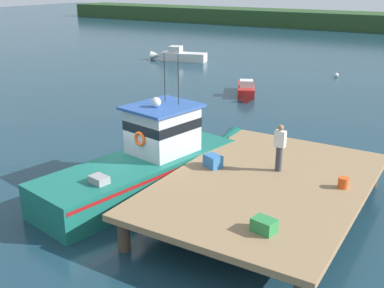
{
  "coord_description": "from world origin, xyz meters",
  "views": [
    {
      "loc": [
        9.9,
        -13.07,
        7.39
      ],
      "look_at": [
        1.2,
        1.3,
        1.4
      ],
      "focal_mm": 43.79,
      "sensor_mm": 36.0,
      "label": 1
    }
  ],
  "objects_px": {
    "moored_boat_outer_mooring": "(180,56)",
    "mooring_buoy_inshore": "(178,106)",
    "moored_boat_near_channel": "(246,90)",
    "mooring_buoy_channel_marker": "(336,75)",
    "main_fishing_boat": "(151,161)",
    "bait_bucket": "(343,183)",
    "crate_stack_mid_dock": "(264,225)",
    "crate_stack_near_edge": "(213,161)",
    "deckhand_by_the_boat": "(280,147)"
  },
  "relations": [
    {
      "from": "crate_stack_mid_dock",
      "to": "bait_bucket",
      "type": "distance_m",
      "value": 3.91
    },
    {
      "from": "crate_stack_mid_dock",
      "to": "crate_stack_near_edge",
      "type": "distance_m",
      "value": 4.52
    },
    {
      "from": "main_fishing_boat",
      "to": "moored_boat_near_channel",
      "type": "bearing_deg",
      "value": 101.72
    },
    {
      "from": "moored_boat_near_channel",
      "to": "mooring_buoy_channel_marker",
      "type": "distance_m",
      "value": 9.75
    },
    {
      "from": "main_fishing_boat",
      "to": "mooring_buoy_channel_marker",
      "type": "bearing_deg",
      "value": 88.94
    },
    {
      "from": "main_fishing_boat",
      "to": "moored_boat_outer_mooring",
      "type": "relative_size",
      "value": 1.83
    },
    {
      "from": "crate_stack_mid_dock",
      "to": "crate_stack_near_edge",
      "type": "relative_size",
      "value": 1.0
    },
    {
      "from": "crate_stack_near_edge",
      "to": "moored_boat_outer_mooring",
      "type": "xyz_separation_m",
      "value": [
        -16.64,
        23.82,
        -0.95
      ]
    },
    {
      "from": "moored_boat_near_channel",
      "to": "crate_stack_near_edge",
      "type": "bearing_deg",
      "value": -69.32
    },
    {
      "from": "crate_stack_mid_dock",
      "to": "moored_boat_outer_mooring",
      "type": "relative_size",
      "value": 0.11
    },
    {
      "from": "mooring_buoy_inshore",
      "to": "crate_stack_mid_dock",
      "type": "bearing_deg",
      "value": -49.5
    },
    {
      "from": "bait_bucket",
      "to": "moored_boat_outer_mooring",
      "type": "height_order",
      "value": "bait_bucket"
    },
    {
      "from": "moored_boat_outer_mooring",
      "to": "main_fishing_boat",
      "type": "bearing_deg",
      "value": -59.51
    },
    {
      "from": "bait_bucket",
      "to": "main_fishing_boat",
      "type": "bearing_deg",
      "value": -172.51
    },
    {
      "from": "moored_boat_outer_mooring",
      "to": "bait_bucket",
      "type": "bearing_deg",
      "value": -47.96
    },
    {
      "from": "crate_stack_mid_dock",
      "to": "mooring_buoy_inshore",
      "type": "relative_size",
      "value": 1.51
    },
    {
      "from": "crate_stack_near_edge",
      "to": "mooring_buoy_channel_marker",
      "type": "relative_size",
      "value": 1.79
    },
    {
      "from": "main_fishing_boat",
      "to": "crate_stack_mid_dock",
      "type": "xyz_separation_m",
      "value": [
        5.68,
        -2.88,
        0.38
      ]
    },
    {
      "from": "crate_stack_mid_dock",
      "to": "moored_boat_near_channel",
      "type": "xyz_separation_m",
      "value": [
        -8.79,
        17.89,
        -1.02
      ]
    },
    {
      "from": "bait_bucket",
      "to": "moored_boat_outer_mooring",
      "type": "xyz_separation_m",
      "value": [
        -20.93,
        23.21,
        -0.9
      ]
    },
    {
      "from": "bait_bucket",
      "to": "mooring_buoy_channel_marker",
      "type": "relative_size",
      "value": 1.02
    },
    {
      "from": "bait_bucket",
      "to": "mooring_buoy_channel_marker",
      "type": "distance_m",
      "value": 24.06
    },
    {
      "from": "crate_stack_mid_dock",
      "to": "moored_boat_outer_mooring",
      "type": "height_order",
      "value": "crate_stack_mid_dock"
    },
    {
      "from": "bait_bucket",
      "to": "deckhand_by_the_boat",
      "type": "xyz_separation_m",
      "value": [
        -2.24,
        0.26,
        0.69
      ]
    },
    {
      "from": "main_fishing_boat",
      "to": "crate_stack_near_edge",
      "type": "distance_m",
      "value": 2.5
    },
    {
      "from": "bait_bucket",
      "to": "mooring_buoy_inshore",
      "type": "relative_size",
      "value": 0.85
    },
    {
      "from": "crate_stack_near_edge",
      "to": "mooring_buoy_inshore",
      "type": "xyz_separation_m",
      "value": [
        -7.45,
        9.35,
        -1.22
      ]
    },
    {
      "from": "crate_stack_near_edge",
      "to": "moored_boat_outer_mooring",
      "type": "relative_size",
      "value": 0.11
    },
    {
      "from": "crate_stack_mid_dock",
      "to": "moored_boat_outer_mooring",
      "type": "bearing_deg",
      "value": 126.37
    },
    {
      "from": "main_fishing_boat",
      "to": "moored_boat_near_channel",
      "type": "distance_m",
      "value": 15.34
    },
    {
      "from": "mooring_buoy_channel_marker",
      "to": "moored_boat_near_channel",
      "type": "bearing_deg",
      "value": -111.43
    },
    {
      "from": "crate_stack_mid_dock",
      "to": "mooring_buoy_channel_marker",
      "type": "bearing_deg",
      "value": 100.99
    },
    {
      "from": "deckhand_by_the_boat",
      "to": "crate_stack_near_edge",
      "type": "bearing_deg",
      "value": -157.17
    },
    {
      "from": "crate_stack_near_edge",
      "to": "moored_boat_outer_mooring",
      "type": "bearing_deg",
      "value": 124.93
    },
    {
      "from": "bait_bucket",
      "to": "moored_boat_outer_mooring",
      "type": "relative_size",
      "value": 0.06
    },
    {
      "from": "main_fishing_boat",
      "to": "deckhand_by_the_boat",
      "type": "bearing_deg",
      "value": 14.23
    },
    {
      "from": "moored_boat_outer_mooring",
      "to": "mooring_buoy_inshore",
      "type": "bearing_deg",
      "value": -57.59
    },
    {
      "from": "deckhand_by_the_boat",
      "to": "mooring_buoy_channel_marker",
      "type": "height_order",
      "value": "deckhand_by_the_boat"
    },
    {
      "from": "moored_boat_near_channel",
      "to": "moored_boat_outer_mooring",
      "type": "height_order",
      "value": "moored_boat_outer_mooring"
    },
    {
      "from": "crate_stack_mid_dock",
      "to": "crate_stack_near_edge",
      "type": "bearing_deg",
      "value": 135.68
    },
    {
      "from": "crate_stack_mid_dock",
      "to": "mooring_buoy_channel_marker",
      "type": "xyz_separation_m",
      "value": [
        -5.23,
        26.96,
        -1.21
      ]
    },
    {
      "from": "moored_boat_outer_mooring",
      "to": "mooring_buoy_channel_marker",
      "type": "bearing_deg",
      "value": -0.08
    },
    {
      "from": "crate_stack_near_edge",
      "to": "bait_bucket",
      "type": "relative_size",
      "value": 1.76
    },
    {
      "from": "main_fishing_boat",
      "to": "bait_bucket",
      "type": "relative_size",
      "value": 29.32
    },
    {
      "from": "bait_bucket",
      "to": "deckhand_by_the_boat",
      "type": "bearing_deg",
      "value": 173.48
    },
    {
      "from": "crate_stack_mid_dock",
      "to": "bait_bucket",
      "type": "height_order",
      "value": "crate_stack_mid_dock"
    },
    {
      "from": "bait_bucket",
      "to": "mooring_buoy_inshore",
      "type": "distance_m",
      "value": 14.68
    },
    {
      "from": "bait_bucket",
      "to": "mooring_buoy_channel_marker",
      "type": "height_order",
      "value": "bait_bucket"
    },
    {
      "from": "crate_stack_mid_dock",
      "to": "moored_boat_outer_mooring",
      "type": "distance_m",
      "value": 33.52
    },
    {
      "from": "deckhand_by_the_boat",
      "to": "mooring_buoy_inshore",
      "type": "xyz_separation_m",
      "value": [
        -9.5,
        8.48,
        -1.86
      ]
    }
  ]
}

